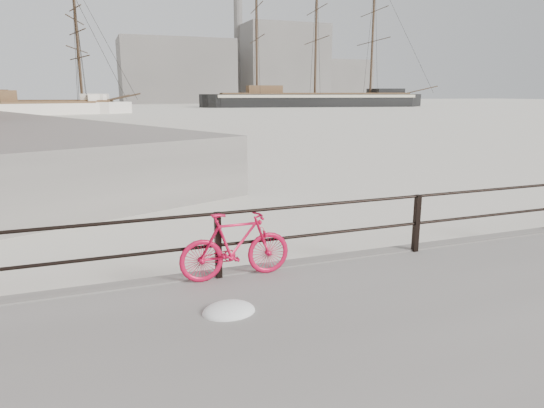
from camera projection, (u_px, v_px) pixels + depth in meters
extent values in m
plane|color=white|center=(408.00, 267.00, 8.65)|extent=(400.00, 400.00, 0.00)
imported|color=red|center=(235.00, 245.00, 7.11)|extent=(1.67, 0.26, 1.01)
ellipsoid|color=white|center=(229.00, 303.00, 6.06)|extent=(0.68, 0.53, 0.24)
cube|color=gray|center=(176.00, 72.00, 141.23)|extent=(32.00, 18.00, 18.00)
cube|color=gray|center=(282.00, 64.00, 157.08)|extent=(26.00, 20.00, 24.00)
cube|color=gray|center=(337.00, 81.00, 170.62)|extent=(20.00, 16.00, 14.00)
cylinder|color=gray|center=(238.00, 32.00, 154.96)|extent=(2.80, 2.80, 44.00)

